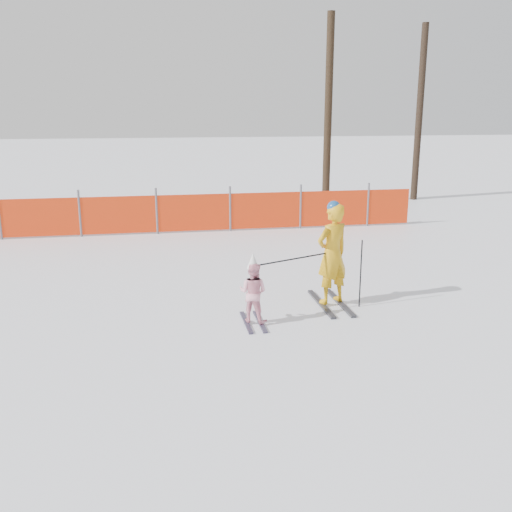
# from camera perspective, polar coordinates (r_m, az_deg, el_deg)

# --- Properties ---
(ground) EXTENTS (120.00, 120.00, 0.00)m
(ground) POSITION_cam_1_polar(r_m,az_deg,el_deg) (9.03, 0.57, -6.95)
(ground) COLOR white
(ground) RESTS_ON ground
(adult) EXTENTS (0.75, 1.45, 1.82)m
(adult) POSITION_cam_1_polar(r_m,az_deg,el_deg) (9.78, 7.63, 0.22)
(adult) COLOR black
(adult) RESTS_ON ground
(child) EXTENTS (0.59, 0.94, 1.15)m
(child) POSITION_cam_1_polar(r_m,az_deg,el_deg) (8.95, -0.30, -3.58)
(child) COLOR black
(child) RESTS_ON ground
(ski_poles) EXTENTS (1.83, 0.56, 1.18)m
(ski_poles) POSITION_cam_1_polar(r_m,az_deg,el_deg) (9.52, 6.99, -0.99)
(ski_poles) COLOR black
(ski_poles) RESTS_ON ground
(safety_fence) EXTENTS (17.27, 0.06, 1.25)m
(safety_fence) POSITION_cam_1_polar(r_m,az_deg,el_deg) (15.71, -15.15, 3.95)
(safety_fence) COLOR #595960
(safety_fence) RESTS_ON ground
(tree_trunks) EXTENTS (3.83, 0.71, 6.42)m
(tree_trunks) POSITION_cam_1_polar(r_m,az_deg,el_deg) (21.03, 11.44, 13.87)
(tree_trunks) COLOR black
(tree_trunks) RESTS_ON ground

